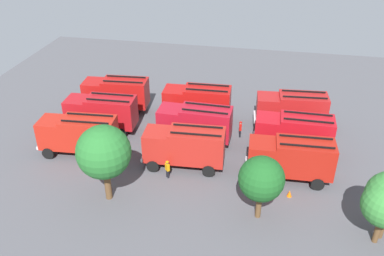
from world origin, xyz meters
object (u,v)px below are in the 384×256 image
traffic_cone_0 (289,193)px  tree_3 (104,152)px  firefighter_4 (119,136)px  fire_truck_2 (116,93)px  firefighter_1 (190,101)px  fire_truck_3 (294,132)px  firefighter_3 (167,169)px  fire_truck_0 (292,109)px  fire_truck_8 (79,133)px  fire_truck_1 (197,101)px  fire_truck_4 (195,122)px  tree_2 (261,179)px  firefighter_0 (240,129)px  fire_truck_7 (185,146)px  firefighter_2 (96,89)px  fire_truck_5 (102,111)px  fire_truck_6 (291,157)px

traffic_cone_0 → tree_3: bearing=11.8°
firefighter_4 → fire_truck_2: bearing=-25.5°
firefighter_1 → tree_3: tree_3 is taller
fire_truck_3 → firefighter_3: fire_truck_3 is taller
fire_truck_0 → firefighter_4: (16.23, 6.58, -1.21)m
firefighter_1 → fire_truck_8: bearing=145.8°
fire_truck_1 → fire_truck_4: bearing=96.0°
tree_3 → tree_2: bearing=-179.5°
fire_truck_1 → firefighter_0: size_ratio=4.35×
fire_truck_0 → firefighter_1: fire_truck_0 is taller
fire_truck_7 → firefighter_1: bearing=-83.8°
firefighter_4 → tree_2: (-13.79, 7.75, 2.58)m
fire_truck_8 → firefighter_1: (-8.26, -10.77, -1.11)m
fire_truck_3 → firefighter_4: fire_truck_3 is taller
firefighter_1 → firefighter_2: size_ratio=1.13×
fire_truck_3 → fire_truck_4: same height
fire_truck_7 → fire_truck_8: bearing=-3.6°
firefighter_2 → tree_3: size_ratio=0.25×
firefighter_0 → firefighter_2: size_ratio=1.02×
fire_truck_5 → fire_truck_6: (-18.62, 4.67, 0.00)m
firefighter_0 → traffic_cone_0: bearing=-66.5°
fire_truck_6 → fire_truck_7: same height
fire_truck_1 → fire_truck_5: (9.03, 4.14, 0.00)m
fire_truck_4 → firefighter_1: 7.00m
fire_truck_1 → tree_2: size_ratio=1.39×
fire_truck_7 → fire_truck_8: (9.99, -0.14, 0.00)m
fire_truck_6 → tree_3: bearing=18.7°
firefighter_1 → tree_2: bearing=-149.2°
fire_truck_3 → tree_2: tree_2 is taller
fire_truck_0 → firefighter_4: 17.55m
fire_truck_6 → fire_truck_7: size_ratio=1.00×
traffic_cone_0 → fire_truck_8: bearing=-7.9°
firefighter_1 → firefighter_2: 11.66m
traffic_cone_0 → fire_truck_0: bearing=-90.4°
fire_truck_8 → tree_2: size_ratio=1.40×
tree_3 → traffic_cone_0: bearing=-168.2°
fire_truck_0 → fire_truck_3: same height
firefighter_1 → traffic_cone_0: bearing=-137.7°
fire_truck_0 → fire_truck_2: same height
fire_truck_0 → fire_truck_3: (-0.17, 4.68, 0.00)m
fire_truck_0 → firefighter_4: size_ratio=4.36×
fire_truck_4 → fire_truck_8: size_ratio=0.99×
fire_truck_3 → fire_truck_7: bearing=24.9°
fire_truck_4 → firefighter_3: size_ratio=4.46×
fire_truck_8 → traffic_cone_0: 19.41m
tree_3 → fire_truck_5: bearing=-66.1°
tree_2 → fire_truck_1: bearing=-62.7°
firefighter_2 → tree_3: (-8.27, 17.43, 3.46)m
fire_truck_0 → fire_truck_1: (9.73, 0.20, 0.00)m
firefighter_2 → firefighter_4: size_ratio=0.97×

